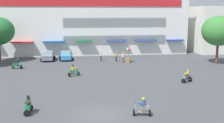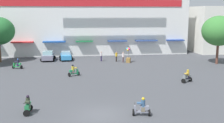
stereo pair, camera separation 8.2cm
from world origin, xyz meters
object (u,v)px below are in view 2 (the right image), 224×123
scooter_rider_5 (187,77)px  pedestrian_2 (116,56)px  scooter_rider_2 (142,108)px  parked_car_1 (66,56)px  plaza_tree_1 (219,31)px  scooter_rider_1 (28,106)px  balloon_vendor_cart (128,56)px  parked_car_0 (48,56)px  pedestrian_1 (101,56)px  pedestrian_0 (123,56)px  scooter_rider_4 (74,71)px  scooter_rider_0 (17,64)px

scooter_rider_5 → pedestrian_2: bearing=112.8°
scooter_rider_2 → parked_car_1: bearing=104.2°
plaza_tree_1 → scooter_rider_1: plaza_tree_1 is taller
scooter_rider_2 → scooter_rider_5: 12.21m
scooter_rider_2 → pedestrian_2: 24.14m
parked_car_1 → scooter_rider_2: scooter_rider_2 is taller
plaza_tree_1 → balloon_vendor_cart: size_ratio=3.07×
parked_car_0 → pedestrian_1: pedestrian_1 is taller
scooter_rider_5 → pedestrian_2: 15.85m
plaza_tree_1 → pedestrian_2: 16.58m
parked_car_0 → pedestrian_0: pedestrian_0 is taller
scooter_rider_1 → pedestrian_2: (10.51, 22.39, 0.32)m
scooter_rider_1 → scooter_rider_5: (16.65, 7.78, 0.01)m
pedestrian_2 → scooter_rider_4: bearing=-125.8°
pedestrian_2 → scooter_rider_2: bearing=-93.7°
scooter_rider_2 → balloon_vendor_cart: size_ratio=0.61×
scooter_rider_0 → scooter_rider_1: (4.55, -18.44, -0.01)m
scooter_rider_0 → pedestrian_0: 16.34m
pedestrian_1 → balloon_vendor_cart: size_ratio=0.67×
scooter_rider_4 → scooter_rider_5: size_ratio=1.00×
plaza_tree_1 → parked_car_1: (-23.83, 6.90, -4.46)m
scooter_rider_5 → balloon_vendor_cart: bearing=107.8°
scooter_rider_1 → pedestrian_1: (8.05, 23.03, 0.34)m
scooter_rider_1 → scooter_rider_4: size_ratio=0.99×
scooter_rider_0 → scooter_rider_4: size_ratio=1.00×
scooter_rider_4 → scooter_rider_5: (13.11, -4.94, 0.01)m
scooter_rider_0 → pedestrian_1: size_ratio=0.91×
plaza_tree_1 → pedestrian_2: bearing=164.9°
plaza_tree_1 → pedestrian_0: plaza_tree_1 is taller
pedestrian_1 → balloon_vendor_cart: (4.27, -1.76, 0.11)m
scooter_rider_2 → pedestrian_2: size_ratio=0.92×
plaza_tree_1 → scooter_rider_1: 32.05m
scooter_rider_1 → pedestrian_1: size_ratio=0.90×
pedestrian_2 → balloon_vendor_cart: 2.13m
scooter_rider_4 → scooter_rider_1: bearing=-105.5°
scooter_rider_4 → balloon_vendor_cart: 12.27m
parked_car_0 → scooter_rider_5: 24.49m
scooter_rider_0 → pedestrian_1: (12.60, 4.59, 0.32)m
balloon_vendor_cart → scooter_rider_4: bearing=-135.7°
parked_car_1 → balloon_vendor_cart: balloon_vendor_cart is taller
plaza_tree_1 → scooter_rider_4: 23.55m
scooter_rider_1 → pedestrian_2: bearing=64.9°
plaza_tree_1 → scooter_rider_2: plaza_tree_1 is taller
plaza_tree_1 → scooter_rider_5: size_ratio=4.99×
scooter_rider_4 → balloon_vendor_cart: (8.78, 8.56, 0.44)m
scooter_rider_0 → pedestrian_1: bearing=20.0°
parked_car_0 → pedestrian_1: bearing=-12.1°
parked_car_0 → balloon_vendor_cart: bearing=-15.6°
parked_car_1 → scooter_rider_0: bearing=-135.0°
scooter_rider_5 → plaza_tree_1: bearing=48.2°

